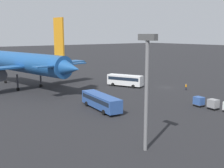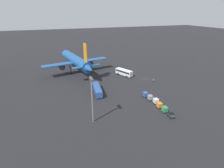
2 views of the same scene
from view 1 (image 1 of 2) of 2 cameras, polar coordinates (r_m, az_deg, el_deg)
The scene contains 8 objects.
ground_plane at distance 81.52m, azimuth 10.94°, elevation -0.70°, with size 600.00×600.00×0.00m, color #232326.
airplane at distance 81.36m, azimuth -17.05°, elevation 4.07°, with size 44.64×37.70×18.86m.
shuttle_bus_near at distance 81.51m, azimuth 2.67°, elevation 0.89°, with size 10.68×6.79×3.33m.
shuttle_bus_far at distance 56.61m, azimuth -2.27°, elevation -3.39°, with size 12.47×4.32×3.01m.
worker_person at distance 78.82m, azimuth 14.79°, elevation -0.58°, with size 0.38×0.38×1.74m.
cargo_cart_grey at distance 60.31m, azimuth 19.88°, elevation -3.77°, with size 2.16×1.88×2.06m.
cargo_cart_blue at distance 61.76m, azimuth 17.23°, elevation -3.30°, with size 2.16×1.88×2.06m.
light_pole at distance 35.53m, azimuth 7.08°, elevation 0.96°, with size 2.80×0.70×15.06m.
Camera 1 is at (-52.93, 60.15, 15.04)m, focal length 45.00 mm.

